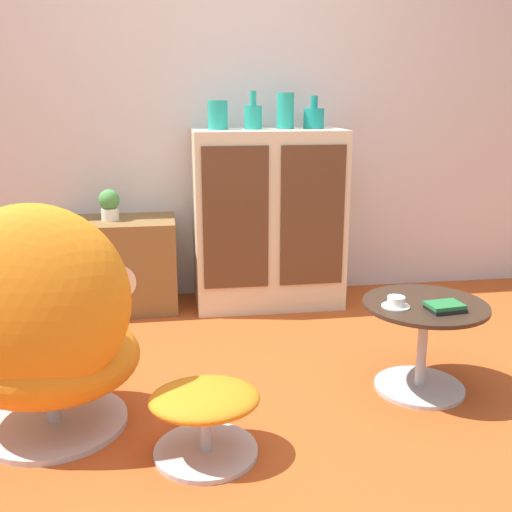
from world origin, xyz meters
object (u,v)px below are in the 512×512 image
vase_inner_left (253,116)px  sideboard (268,219)px  tv_console (120,265)px  potted_plant (109,204)px  teacup (396,303)px  vase_rightmost (314,117)px  book_stack (445,307)px  vase_inner_right (285,111)px  ottoman (205,410)px  coffee_table (423,337)px  egg_chair (41,333)px  vase_leftmost (218,115)px

vase_inner_left → sideboard: bearing=-2.4°
sideboard → vase_inner_left: (-0.09, 0.00, 0.63)m
tv_console → potted_plant: 0.38m
teacup → potted_plant: bearing=134.4°
vase_rightmost → book_stack: bearing=-80.0°
tv_console → vase_inner_right: bearing=-1.0°
ottoman → book_stack: bearing=14.1°
vase_inner_right → vase_rightmost: (0.18, 0.00, -0.04)m
sideboard → coffee_table: size_ratio=2.01×
tv_console → teacup: 1.84m
sideboard → ottoman: (-0.51, -1.64, -0.37)m
egg_chair → coffee_table: bearing=4.9°
ottoman → tv_console: bearing=103.8°
vase_leftmost → vase_inner_left: size_ratio=0.75×
egg_chair → potted_plant: bearing=84.1°
vase_inner_right → book_stack: vase_inner_right is taller
ottoman → coffee_table: 1.07m
potted_plant → tv_console: bearing=-0.9°
egg_chair → teacup: bearing=4.3°
sideboard → tv_console: bearing=178.6°
tv_console → egg_chair: egg_chair is taller
egg_chair → vase_leftmost: 1.80m
vase_rightmost → sideboard: bearing=-179.2°
ottoman → coffee_table: bearing=20.0°
ottoman → vase_rightmost: vase_rightmost is taller
tv_console → vase_leftmost: bearing=-1.7°
vase_leftmost → potted_plant: size_ratio=0.90×
egg_chair → book_stack: (1.64, 0.03, 0.00)m
potted_plant → book_stack: potted_plant is taller
vase_leftmost → vase_inner_right: vase_inner_right is taller
tv_console → potted_plant: potted_plant is taller
egg_chair → coffee_table: (1.60, 0.14, -0.18)m
tv_console → book_stack: (1.45, -1.40, 0.15)m
ottoman → vase_rightmost: size_ratio=2.09×
egg_chair → potted_plant: 1.46m
sideboard → teacup: size_ratio=9.01×
tv_console → vase_inner_right: (1.03, -0.02, 0.92)m
vase_rightmost → potted_plant: 1.34m
tv_console → teacup: tv_console is taller
ottoman → book_stack: book_stack is taller
vase_inner_right → teacup: vase_inner_right is taller
sideboard → egg_chair: size_ratio=1.15×
vase_inner_left → tv_console: bearing=178.7°
vase_inner_right → sideboard: bearing=-177.9°
ottoman → teacup: (0.85, 0.34, 0.25)m
sideboard → egg_chair: sideboard is taller
sideboard → vase_inner_right: size_ratio=5.15×
teacup → book_stack: size_ratio=0.75×
vase_inner_right → teacup: size_ratio=1.75×
ottoman → potted_plant: size_ratio=2.19×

